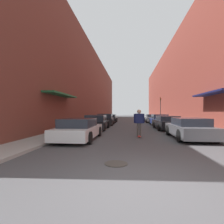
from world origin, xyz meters
TOP-DOWN VIEW (x-y plane):
  - ground at (0.00, 21.44)m, footprint 117.93×117.93m
  - curb_strip_left at (-5.07, 26.80)m, footprint 1.80×53.61m
  - curb_strip_right at (5.07, 26.80)m, footprint 1.80×53.61m
  - building_row_left at (-7.97, 26.80)m, footprint 4.90×53.61m
  - building_row_right at (7.97, 26.80)m, footprint 4.90×53.61m
  - parked_car_left_0 at (-3.14, 5.93)m, footprint 2.01×4.51m
  - parked_car_left_1 at (-3.23, 11.71)m, footprint 1.94×4.82m
  - parked_car_left_2 at (-3.17, 17.00)m, footprint 2.02×4.05m
  - parked_car_left_3 at (-3.09, 22.07)m, footprint 1.86×4.51m
  - parked_car_right_0 at (3.17, 6.86)m, footprint 1.97×4.48m
  - parked_car_right_1 at (3.05, 12.28)m, footprint 1.98×4.72m
  - parked_car_right_2 at (3.24, 17.46)m, footprint 1.97×4.50m
  - parked_car_right_3 at (3.08, 22.91)m, footprint 1.99×4.42m
  - skateboarder at (0.31, 7.22)m, footprint 0.66×0.78m
  - manhole_cover at (-0.70, 1.51)m, footprint 0.70×0.70m
  - traffic_light at (4.60, 24.44)m, footprint 0.16×0.22m

SIDE VIEW (x-z plane):
  - ground at x=0.00m, z-range 0.00..0.00m
  - manhole_cover at x=-0.70m, z-range 0.00..0.02m
  - curb_strip_left at x=-5.07m, z-range 0.00..0.12m
  - curb_strip_right at x=5.07m, z-range 0.00..0.12m
  - parked_car_left_0 at x=-3.14m, z-range -0.02..1.18m
  - parked_car_left_3 at x=-3.09m, z-range -0.01..1.18m
  - parked_car_right_3 at x=3.08m, z-range -0.01..1.20m
  - parked_car_right_1 at x=3.05m, z-range -0.01..1.20m
  - parked_car_right_0 at x=3.17m, z-range -0.01..1.21m
  - parked_car_right_2 at x=3.24m, z-range -0.02..1.25m
  - parked_car_left_1 at x=-3.23m, z-range -0.03..1.27m
  - parked_car_left_2 at x=-3.17m, z-range -0.03..1.31m
  - skateboarder at x=0.31m, z-range 0.20..1.91m
  - traffic_light at x=4.60m, z-range 0.54..4.27m
  - building_row_left at x=-7.97m, z-range 0.00..11.75m
  - building_row_right at x=7.97m, z-range 0.00..12.36m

